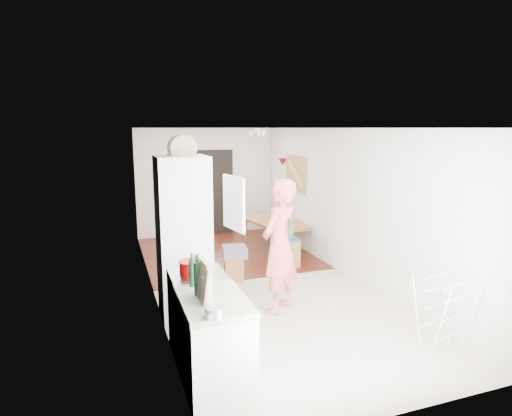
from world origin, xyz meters
TOP-DOWN VIEW (x-y plane):
  - room_shell at (0.00, 0.00)m, footprint 3.20×7.00m
  - floor at (0.00, 0.00)m, footprint 3.20×7.00m
  - wood_floor_overlay at (0.00, 1.85)m, footprint 3.20×3.30m
  - sage_wall_panel at (-1.59, -2.00)m, footprint 0.02×3.00m
  - tile_splashback at (-1.59, -2.55)m, footprint 0.02×1.90m
  - doorway_recess at (0.20, 3.48)m, footprint 0.90×0.04m
  - base_cabinet at (-1.30, -2.55)m, footprint 0.60×0.90m
  - worktop at (-1.30, -2.55)m, footprint 0.62×0.92m
  - range_cooker at (-1.30, -1.80)m, footprint 0.60×0.60m
  - cooker_top at (-1.30, -1.80)m, footprint 0.60×0.60m
  - fridge_housing at (-1.27, -0.78)m, footprint 0.66×0.66m
  - fridge_door at (-0.66, -1.08)m, footprint 0.14×0.56m
  - fridge_interior at (-0.96, -0.78)m, footprint 0.02×0.52m
  - pinboard at (1.58, 1.90)m, footprint 0.03×0.90m
  - pinboard_frame at (1.57, 1.90)m, footprint 0.00×0.94m
  - wall_sconce at (1.54, 2.55)m, footprint 0.18×0.18m
  - person at (-0.02, -1.09)m, footprint 0.95×0.90m
  - dining_table at (1.18, 1.86)m, footprint 0.99×1.50m
  - dining_chair at (0.82, 0.67)m, footprint 0.48×0.48m
  - stool at (-0.28, 0.28)m, footprint 0.34×0.34m
  - grey_drape at (-0.25, 0.29)m, footprint 0.44×0.44m
  - drying_rack at (1.31, -2.72)m, footprint 0.52×0.49m
  - bread_bin at (-1.24, -0.69)m, footprint 0.40×0.39m
  - red_casserole at (-1.37, -1.81)m, footprint 0.28×0.28m
  - steel_pan at (-1.38, -2.95)m, footprint 0.19×0.19m
  - held_bottle at (0.07, -1.23)m, footprint 0.06×0.06m
  - bottle_a at (-1.42, -2.42)m, footprint 0.09×0.09m
  - bottle_b at (-1.42, -2.17)m, footprint 0.07×0.07m
  - bottle_c at (-1.37, -2.61)m, footprint 0.10×0.10m
  - pepper_mill_front at (-1.33, -2.13)m, footprint 0.06×0.06m
  - pepper_mill_back at (-1.37, -2.04)m, footprint 0.06×0.06m
  - chopping_boards at (-1.41, -2.59)m, footprint 0.12×0.27m

SIDE VIEW (x-z plane):
  - floor at x=0.00m, z-range -0.01..0.01m
  - wood_floor_overlay at x=0.00m, z-range 0.00..0.01m
  - stool at x=-0.28m, z-range 0.00..0.40m
  - dining_table at x=1.18m, z-range 0.00..0.49m
  - drying_rack at x=1.31m, z-range 0.00..0.86m
  - base_cabinet at x=-1.30m, z-range 0.00..0.86m
  - range_cooker at x=-1.30m, z-range 0.00..0.88m
  - grey_drape at x=-0.25m, z-range 0.40..0.57m
  - dining_chair at x=0.82m, z-range 0.00..1.06m
  - worktop at x=-1.30m, z-range 0.86..0.92m
  - cooker_top at x=-1.30m, z-range 0.88..0.92m
  - steel_pan at x=-1.38m, z-range 0.92..1.01m
  - red_casserole at x=-1.37m, z-range 0.92..1.07m
  - doorway_recess at x=0.20m, z-range 0.00..2.00m
  - pepper_mill_front at x=-1.33m, z-range 0.92..1.13m
  - pepper_mill_back at x=-1.37m, z-range 0.92..1.14m
  - bottle_c at x=-1.37m, z-range 0.92..1.16m
  - bottle_b at x=-1.42m, z-range 0.92..1.20m
  - fridge_housing at x=-1.27m, z-range 0.00..2.15m
  - bottle_a at x=-1.42m, z-range 0.92..1.25m
  - person at x=-0.02m, z-range 0.00..2.17m
  - chopping_boards at x=-1.41m, z-range 0.92..1.29m
  - tile_splashback at x=-1.59m, z-range 0.90..1.40m
  - held_bottle at x=0.07m, z-range 1.06..1.32m
  - room_shell at x=0.00m, z-range 0.00..2.50m
  - fridge_door at x=-0.66m, z-range 1.20..1.90m
  - fridge_interior at x=-0.96m, z-range 1.22..1.88m
  - pinboard at x=1.58m, z-range 1.20..1.90m
  - pinboard_frame at x=1.57m, z-range 1.18..1.92m
  - wall_sconce at x=1.54m, z-range 1.67..1.83m
  - sage_wall_panel at x=-1.59m, z-range 1.20..2.50m
  - bread_bin at x=-1.24m, z-range 2.15..2.34m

